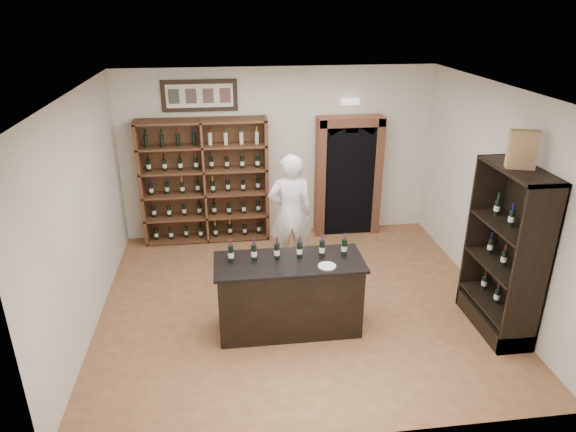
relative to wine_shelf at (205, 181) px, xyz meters
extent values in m
plane|color=#9C683E|center=(1.30, -2.33, -1.10)|extent=(5.50, 5.50, 0.00)
plane|color=white|center=(1.30, -2.33, 1.90)|extent=(5.50, 5.50, 0.00)
cube|color=beige|center=(1.30, 0.17, 0.40)|extent=(5.50, 0.04, 3.00)
cube|color=beige|center=(-1.45, -2.33, 0.40)|extent=(0.04, 5.00, 3.00)
cube|color=beige|center=(4.05, -2.33, 0.40)|extent=(0.04, 5.00, 3.00)
cube|color=#54311D|center=(0.00, 0.14, 0.00)|extent=(2.20, 0.02, 2.20)
cube|color=#54311D|center=(-1.07, -0.04, 0.00)|extent=(0.06, 0.38, 2.20)
cube|color=#54311D|center=(1.07, -0.04, 0.00)|extent=(0.06, 0.38, 2.20)
cube|color=#54311D|center=(0.00, -0.04, 0.00)|extent=(0.04, 0.38, 2.20)
cube|color=#54311D|center=(0.00, -0.04, -1.06)|extent=(2.18, 0.38, 0.04)
cube|color=#54311D|center=(0.00, -0.04, -0.64)|extent=(2.18, 0.38, 0.04)
cube|color=#54311D|center=(0.00, -0.04, -0.21)|extent=(2.18, 0.38, 0.03)
cube|color=#54311D|center=(0.00, -0.04, 0.21)|extent=(2.18, 0.38, 0.04)
cube|color=#54311D|center=(0.00, -0.04, 0.64)|extent=(2.18, 0.38, 0.04)
cube|color=#54311D|center=(0.00, -0.04, 1.06)|extent=(2.18, 0.38, 0.04)
cube|color=black|center=(0.00, 0.14, 1.45)|extent=(1.25, 0.04, 0.52)
cube|color=black|center=(2.55, 0.00, -0.04)|extent=(0.97, 0.29, 2.05)
cube|color=#B06644|center=(2.04, -0.02, -0.02)|extent=(0.14, 0.35, 2.15)
cube|color=#B06644|center=(3.06, -0.02, -0.02)|extent=(0.14, 0.35, 2.15)
cube|color=#B06644|center=(2.55, -0.02, 0.99)|extent=(1.15, 0.35, 0.16)
cube|color=white|center=(2.55, 0.09, 1.30)|extent=(0.30, 0.10, 0.10)
cube|color=black|center=(1.10, -2.93, -0.63)|extent=(1.80, 0.70, 0.94)
cube|color=black|center=(1.10, -2.93, -0.12)|extent=(1.88, 0.78, 0.04)
cylinder|color=black|center=(0.38, -2.85, 0.01)|extent=(0.07, 0.07, 0.21)
cylinder|color=silver|center=(0.38, -2.85, -0.01)|extent=(0.07, 0.07, 0.07)
cylinder|color=#54235F|center=(0.38, -2.85, 0.16)|extent=(0.03, 0.03, 0.09)
cylinder|color=black|center=(0.67, -2.85, 0.01)|extent=(0.07, 0.07, 0.21)
cylinder|color=silver|center=(0.67, -2.85, -0.01)|extent=(0.07, 0.07, 0.07)
cylinder|color=#54235F|center=(0.67, -2.85, 0.16)|extent=(0.03, 0.03, 0.09)
cylinder|color=black|center=(0.96, -2.85, 0.01)|extent=(0.07, 0.07, 0.21)
cylinder|color=silver|center=(0.96, -2.85, -0.01)|extent=(0.07, 0.07, 0.07)
cylinder|color=#54235F|center=(0.96, -2.85, 0.16)|extent=(0.03, 0.03, 0.09)
cylinder|color=black|center=(1.24, -2.85, 0.01)|extent=(0.07, 0.07, 0.21)
cylinder|color=silver|center=(1.24, -2.85, -0.01)|extent=(0.07, 0.07, 0.07)
cylinder|color=#54235F|center=(1.24, -2.85, 0.16)|extent=(0.03, 0.03, 0.09)
cylinder|color=black|center=(1.53, -2.85, 0.01)|extent=(0.07, 0.07, 0.21)
cylinder|color=silver|center=(1.53, -2.85, -0.01)|extent=(0.07, 0.07, 0.07)
cylinder|color=#54235F|center=(1.53, -2.85, 0.16)|extent=(0.03, 0.03, 0.09)
cylinder|color=black|center=(1.82, -2.85, 0.01)|extent=(0.07, 0.07, 0.21)
cylinder|color=silver|center=(1.82, -2.85, -0.01)|extent=(0.07, 0.07, 0.07)
cylinder|color=#54235F|center=(1.82, -2.85, 0.16)|extent=(0.03, 0.03, 0.09)
cube|color=black|center=(4.02, -3.23, 0.00)|extent=(0.02, 1.20, 2.20)
cube|color=black|center=(3.79, -3.81, 0.00)|extent=(0.48, 0.04, 2.20)
cube|color=black|center=(3.79, -2.65, 0.00)|extent=(0.48, 0.04, 2.20)
cube|color=black|center=(3.79, -3.23, 1.08)|extent=(0.48, 1.20, 0.04)
cube|color=black|center=(3.79, -3.23, -0.98)|extent=(0.48, 1.20, 0.24)
cube|color=black|center=(3.79, -3.23, -0.75)|extent=(0.48, 1.16, 0.03)
cube|color=black|center=(3.79, -3.23, -0.20)|extent=(0.48, 1.16, 0.03)
cube|color=black|center=(3.79, -3.23, 0.35)|extent=(0.48, 1.16, 0.03)
imported|color=white|center=(1.33, -1.30, -0.14)|extent=(0.71, 0.47, 1.91)
cylinder|color=silver|center=(1.54, -3.14, -0.09)|extent=(0.22, 0.22, 0.02)
cube|color=tan|center=(3.77, -3.23, 1.33)|extent=(0.35, 0.22, 0.45)
camera|label=1|loc=(0.37, -8.58, 2.92)|focal=32.00mm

